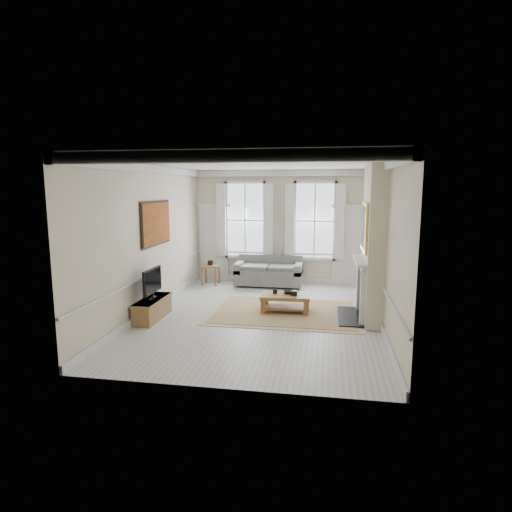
% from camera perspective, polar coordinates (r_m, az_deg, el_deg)
% --- Properties ---
extents(floor, '(7.20, 7.20, 0.00)m').
position_cam_1_polar(floor, '(9.80, 0.67, -7.99)').
color(floor, '#B7B5AD').
rests_on(floor, ground).
extents(ceiling, '(7.20, 7.20, 0.00)m').
position_cam_1_polar(ceiling, '(9.38, 0.71, 12.27)').
color(ceiling, white).
rests_on(ceiling, back_wall).
extents(back_wall, '(5.20, 0.00, 5.20)m').
position_cam_1_polar(back_wall, '(12.99, 3.17, 3.88)').
color(back_wall, beige).
rests_on(back_wall, floor).
extents(left_wall, '(0.00, 7.20, 7.20)m').
position_cam_1_polar(left_wall, '(10.17, -13.94, 2.17)').
color(left_wall, beige).
rests_on(left_wall, floor).
extents(right_wall, '(0.00, 7.20, 7.20)m').
position_cam_1_polar(right_wall, '(9.40, 16.55, 1.50)').
color(right_wall, beige).
rests_on(right_wall, floor).
extents(window_left, '(1.26, 0.20, 2.20)m').
position_cam_1_polar(window_left, '(13.08, -1.44, 4.81)').
color(window_left, '#B2BCC6').
rests_on(window_left, back_wall).
extents(window_right, '(1.26, 0.20, 2.20)m').
position_cam_1_polar(window_right, '(12.85, 7.83, 4.65)').
color(window_right, '#B2BCC6').
rests_on(window_right, back_wall).
extents(door_left, '(0.90, 0.08, 2.30)m').
position_cam_1_polar(door_left, '(13.40, -5.62, 1.64)').
color(door_left, silver).
rests_on(door_left, floor).
extents(door_right, '(0.90, 0.08, 2.30)m').
position_cam_1_polar(door_right, '(12.94, 12.18, 1.22)').
color(door_right, silver).
rests_on(door_right, floor).
extents(painting, '(0.05, 1.66, 1.06)m').
position_cam_1_polar(painting, '(10.40, -13.16, 4.28)').
color(painting, '#9F581B').
rests_on(painting, left_wall).
extents(chimney_breast, '(0.35, 1.70, 3.38)m').
position_cam_1_polar(chimney_breast, '(9.58, 15.37, 1.69)').
color(chimney_breast, beige).
rests_on(chimney_breast, floor).
extents(hearth, '(0.55, 1.50, 0.05)m').
position_cam_1_polar(hearth, '(9.89, 12.49, -7.90)').
color(hearth, black).
rests_on(hearth, floor).
extents(fireplace, '(0.21, 1.45, 1.33)m').
position_cam_1_polar(fireplace, '(9.72, 13.81, -3.93)').
color(fireplace, silver).
rests_on(fireplace, floor).
extents(mirror, '(0.06, 1.26, 1.06)m').
position_cam_1_polar(mirror, '(9.52, 14.17, 3.82)').
color(mirror, gold).
rests_on(mirror, chimney_breast).
extents(sofa, '(1.95, 0.95, 0.88)m').
position_cam_1_polar(sofa, '(12.73, 1.76, -2.28)').
color(sofa, slate).
rests_on(sofa, floor).
extents(side_table, '(0.55, 0.55, 0.60)m').
position_cam_1_polar(side_table, '(12.86, -6.08, -1.68)').
color(side_table, brown).
rests_on(side_table, floor).
extents(rug, '(3.50, 2.60, 0.02)m').
position_cam_1_polar(rug, '(10.10, 3.92, -7.42)').
color(rug, tan).
rests_on(rug, floor).
extents(coffee_table, '(1.16, 0.71, 0.43)m').
position_cam_1_polar(coffee_table, '(10.01, 3.94, -5.58)').
color(coffee_table, brown).
rests_on(coffee_table, rug).
extents(ceramic_pot_a, '(0.10, 0.10, 0.10)m').
position_cam_1_polar(ceramic_pot_a, '(10.05, 2.55, -4.73)').
color(ceramic_pot_a, black).
rests_on(ceramic_pot_a, coffee_table).
extents(ceramic_pot_b, '(0.15, 0.15, 0.11)m').
position_cam_1_polar(ceramic_pot_b, '(9.91, 5.07, -4.94)').
color(ceramic_pot_b, black).
rests_on(ceramic_pot_b, coffee_table).
extents(bowl, '(0.24, 0.24, 0.06)m').
position_cam_1_polar(bowl, '(10.08, 4.29, -4.85)').
color(bowl, black).
rests_on(bowl, coffee_table).
extents(tv_stand, '(0.41, 1.28, 0.46)m').
position_cam_1_polar(tv_stand, '(9.81, -13.64, -6.86)').
color(tv_stand, brown).
rests_on(tv_stand, floor).
extents(tv, '(0.08, 0.90, 0.68)m').
position_cam_1_polar(tv, '(9.65, -13.66, -3.30)').
color(tv, black).
rests_on(tv, tv_stand).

